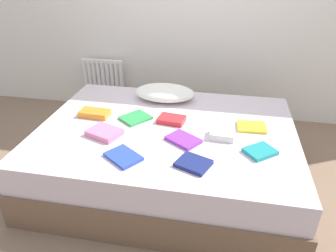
{
  "coord_description": "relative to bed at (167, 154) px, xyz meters",
  "views": [
    {
      "loc": [
        0.41,
        -2.09,
        1.69
      ],
      "look_at": [
        0.0,
        0.05,
        0.48
      ],
      "focal_mm": 33.57,
      "sensor_mm": 36.0,
      "label": 1
    }
  ],
  "objects": [
    {
      "name": "textbook_blue",
      "position": [
        -0.2,
        -0.47,
        0.26
      ],
      "size": [
        0.28,
        0.27,
        0.02
      ],
      "primitive_type": "cube",
      "rotation": [
        0.0,
        0.0,
        -0.63
      ],
      "color": "#2847B7",
      "rests_on": "bed"
    },
    {
      "name": "radiator",
      "position": [
        -0.99,
        1.2,
        0.11
      ],
      "size": [
        0.49,
        0.04,
        0.51
      ],
      "color": "white",
      "rests_on": "ground"
    },
    {
      "name": "textbook_teal",
      "position": [
        0.69,
        -0.24,
        0.27
      ],
      "size": [
        0.25,
        0.24,
        0.03
      ],
      "primitive_type": "cube",
      "rotation": [
        0.0,
        0.0,
        0.68
      ],
      "color": "teal",
      "rests_on": "bed"
    },
    {
      "name": "textbook_green",
      "position": [
        -0.27,
        0.08,
        0.26
      ],
      "size": [
        0.28,
        0.29,
        0.02
      ],
      "primitive_type": "cube",
      "rotation": [
        0.0,
        0.0,
        0.9
      ],
      "color": "green",
      "rests_on": "bed"
    },
    {
      "name": "textbook_red",
      "position": [
        0.02,
        0.09,
        0.27
      ],
      "size": [
        0.23,
        0.18,
        0.04
      ],
      "primitive_type": "cube",
      "rotation": [
        0.0,
        0.0,
        -0.15
      ],
      "color": "red",
      "rests_on": "bed"
    },
    {
      "name": "bed",
      "position": [
        0.0,
        0.0,
        0.0
      ],
      "size": [
        2.0,
        1.5,
        0.5
      ],
      "color": "brown",
      "rests_on": "ground"
    },
    {
      "name": "ground_plane",
      "position": [
        0.0,
        0.0,
        -0.25
      ],
      "size": [
        8.0,
        8.0,
        0.0
      ],
      "primitive_type": "plane",
      "color": "#7F6651"
    },
    {
      "name": "textbook_white",
      "position": [
        0.43,
        -0.08,
        0.28
      ],
      "size": [
        0.18,
        0.14,
        0.05
      ],
      "primitive_type": "cube",
      "rotation": [
        0.0,
        0.0,
        -0.05
      ],
      "color": "white",
      "rests_on": "bed"
    },
    {
      "name": "textbook_yellow",
      "position": [
        0.65,
        0.1,
        0.26
      ],
      "size": [
        0.22,
        0.18,
        0.02
      ],
      "primitive_type": "cube",
      "rotation": [
        0.0,
        0.0,
        0.04
      ],
      "color": "yellow",
      "rests_on": "bed"
    },
    {
      "name": "textbook_pink",
      "position": [
        -0.43,
        -0.21,
        0.27
      ],
      "size": [
        0.28,
        0.25,
        0.04
      ],
      "primitive_type": "cube",
      "rotation": [
        0.0,
        0.0,
        -0.36
      ],
      "color": "pink",
      "rests_on": "bed"
    },
    {
      "name": "textbook_purple",
      "position": [
        0.16,
        -0.19,
        0.27
      ],
      "size": [
        0.28,
        0.26,
        0.03
      ],
      "primitive_type": "cube",
      "rotation": [
        0.0,
        0.0,
        -0.59
      ],
      "color": "purple",
      "rests_on": "bed"
    },
    {
      "name": "textbook_orange",
      "position": [
        -0.62,
        0.07,
        0.28
      ],
      "size": [
        0.25,
        0.15,
        0.05
      ],
      "primitive_type": "cube",
      "rotation": [
        0.0,
        0.0,
        -0.06
      ],
      "color": "orange",
      "rests_on": "bed"
    },
    {
      "name": "textbook_navy",
      "position": [
        0.26,
        -0.46,
        0.27
      ],
      "size": [
        0.25,
        0.23,
        0.03
      ],
      "primitive_type": "cube",
      "rotation": [
        0.0,
        0.0,
        -0.38
      ],
      "color": "navy",
      "rests_on": "bed"
    },
    {
      "name": "pillow",
      "position": [
        -0.12,
        0.51,
        0.32
      ],
      "size": [
        0.54,
        0.34,
        0.13
      ],
      "primitive_type": "ellipsoid",
      "color": "white",
      "rests_on": "bed"
    }
  ]
}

